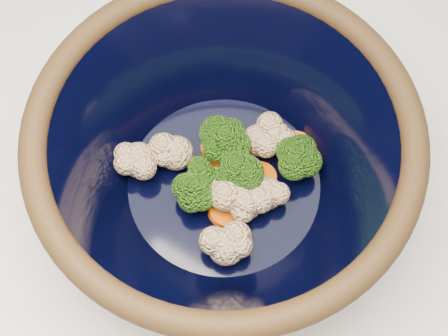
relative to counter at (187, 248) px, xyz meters
name	(u,v)px	position (x,y,z in m)	size (l,w,h in m)	color
ground	(197,304)	(0.00, 0.00, -0.45)	(3.00, 3.00, 0.00)	#9E7A54
counter	(187,248)	(0.00, 0.00, 0.00)	(1.20, 1.20, 0.90)	silver
mixing_bowl	(224,161)	(0.10, -0.04, 0.53)	(0.39, 0.39, 0.14)	black
vegetable_pile	(229,170)	(0.10, -0.03, 0.50)	(0.16, 0.16, 0.05)	#608442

